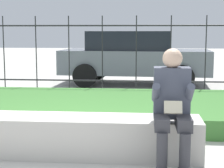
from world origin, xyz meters
name	(u,v)px	position (x,y,z in m)	size (l,w,h in m)	color
ground_plane	(63,155)	(0.00, 0.00, 0.00)	(60.00, 60.00, 0.00)	#B2AFA8
stone_bench	(74,138)	(0.13, 0.00, 0.20)	(2.93, 0.54, 0.46)	beige
person_seated_reader	(172,104)	(1.23, -0.31, 0.69)	(0.42, 0.73, 1.26)	black
grass_berm	(89,108)	(0.00, 2.08, 0.14)	(10.23, 2.75, 0.28)	#3D7533
iron_fence	(102,55)	(0.00, 4.06, 0.94)	(8.23, 0.03, 1.79)	#232326
car_parked_center	(134,57)	(0.64, 6.12, 0.77)	(4.08, 2.06, 1.46)	slate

